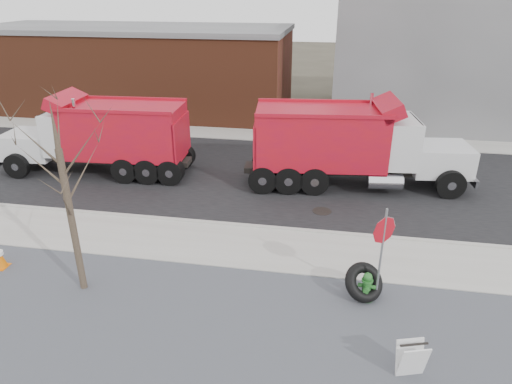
% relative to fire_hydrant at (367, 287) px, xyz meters
% --- Properties ---
extents(ground, '(120.00, 120.00, 0.00)m').
position_rel_fire_hydrant_xyz_m(ground, '(-4.34, 1.78, -0.38)').
color(ground, '#383328').
rests_on(ground, ground).
extents(gravel_verge, '(60.00, 5.00, 0.03)m').
position_rel_fire_hydrant_xyz_m(gravel_verge, '(-4.34, -1.72, -0.36)').
color(gravel_verge, slate).
rests_on(gravel_verge, ground).
extents(sidewalk, '(60.00, 2.50, 0.06)m').
position_rel_fire_hydrant_xyz_m(sidewalk, '(-4.34, 2.03, -0.35)').
color(sidewalk, '#9E9B93').
rests_on(sidewalk, ground).
extents(curb, '(60.00, 0.15, 0.11)m').
position_rel_fire_hydrant_xyz_m(curb, '(-4.34, 3.33, -0.32)').
color(curb, '#9E9B93').
rests_on(curb, ground).
extents(road, '(60.00, 9.40, 0.02)m').
position_rel_fire_hydrant_xyz_m(road, '(-4.34, 8.08, -0.37)').
color(road, black).
rests_on(road, ground).
extents(far_sidewalk, '(60.00, 2.00, 0.06)m').
position_rel_fire_hydrant_xyz_m(far_sidewalk, '(-4.34, 13.78, -0.35)').
color(far_sidewalk, '#9E9B93').
rests_on(far_sidewalk, ground).
extents(building_grey, '(12.00, 10.00, 8.00)m').
position_rel_fire_hydrant_xyz_m(building_grey, '(4.66, 19.78, 3.62)').
color(building_grey, gray).
rests_on(building_grey, ground).
extents(building_brick, '(20.20, 8.20, 5.30)m').
position_rel_fire_hydrant_xyz_m(building_brick, '(-14.34, 18.78, 2.28)').
color(building_brick, brown).
rests_on(building_brick, ground).
extents(bare_tree, '(3.20, 3.20, 5.20)m').
position_rel_fire_hydrant_xyz_m(bare_tree, '(-7.54, -0.82, 2.92)').
color(bare_tree, '#382D23').
rests_on(bare_tree, ground).
extents(fire_hydrant, '(0.46, 0.45, 0.82)m').
position_rel_fire_hydrant_xyz_m(fire_hydrant, '(0.00, 0.00, 0.00)').
color(fire_hydrant, '#31752C').
rests_on(fire_hydrant, ground).
extents(truck_tire, '(1.39, 1.34, 1.00)m').
position_rel_fire_hydrant_xyz_m(truck_tire, '(-0.07, 0.08, 0.10)').
color(truck_tire, black).
rests_on(truck_tire, ground).
extents(stop_sign, '(0.58, 0.49, 2.68)m').
position_rel_fire_hydrant_xyz_m(stop_sign, '(0.25, -0.01, 1.46)').
color(stop_sign, gray).
rests_on(stop_sign, ground).
extents(sandwich_board, '(0.69, 0.54, 0.83)m').
position_rel_fire_hydrant_xyz_m(sandwich_board, '(0.79, -2.48, 0.07)').
color(sandwich_board, white).
rests_on(sandwich_board, ground).
extents(dump_truck_red_a, '(9.05, 3.34, 3.61)m').
position_rel_fire_hydrant_xyz_m(dump_truck_red_a, '(-0.48, 7.66, 1.46)').
color(dump_truck_red_a, black).
rests_on(dump_truck_red_a, ground).
extents(dump_truck_red_b, '(8.23, 2.79, 3.46)m').
position_rel_fire_hydrant_xyz_m(dump_truck_red_b, '(-10.84, 7.22, 1.39)').
color(dump_truck_red_b, black).
rests_on(dump_truck_red_b, ground).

